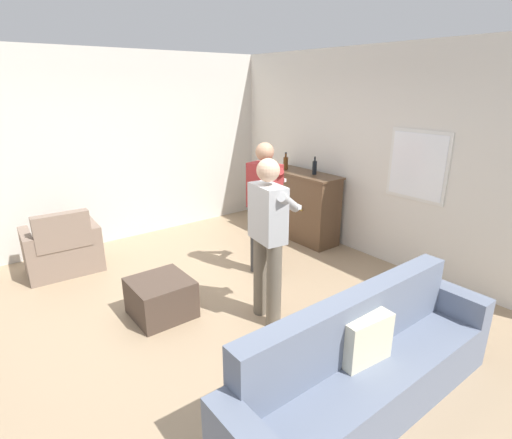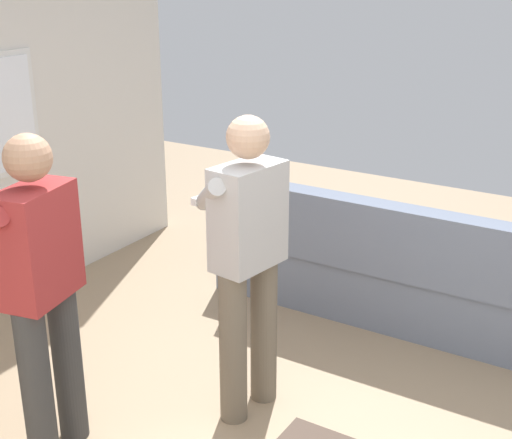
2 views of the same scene
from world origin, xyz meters
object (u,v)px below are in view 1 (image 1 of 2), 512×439
at_px(armchair, 63,251).
at_px(bottle_liquor_amber, 286,163).
at_px(ottoman, 161,298).
at_px(couch, 366,372).
at_px(person_standing_right, 269,234).
at_px(person_standing_left, 265,203).
at_px(sideboard_cabinet, 301,205).
at_px(bottle_wine_green, 315,167).

bearing_deg(armchair, bottle_liquor_amber, 78.44).
bearing_deg(ottoman, bottle_liquor_amber, 111.80).
bearing_deg(couch, ottoman, -163.68).
bearing_deg(couch, person_standing_right, 171.06).
bearing_deg(person_standing_left, person_standing_right, -37.06).
xyz_separation_m(bottle_liquor_amber, person_standing_left, (0.97, -1.20, -0.22)).
bearing_deg(ottoman, sideboard_cabinet, 105.27).
bearing_deg(bottle_liquor_amber, ottoman, -68.20).
relative_size(bottle_wine_green, ottoman, 0.45).
height_order(sideboard_cabinet, person_standing_right, person_standing_right).
distance_m(couch, armchair, 4.03).
relative_size(couch, bottle_wine_green, 9.37).
xyz_separation_m(sideboard_cabinet, person_standing_right, (1.48, -1.88, 0.41)).
height_order(couch, ottoman, couch).
bearing_deg(bottle_liquor_amber, bottle_wine_green, 9.57).
distance_m(bottle_liquor_amber, person_standing_left, 1.55).
bearing_deg(person_standing_right, bottle_liquor_amber, 134.65).
bearing_deg(person_standing_left, couch, -20.88).
distance_m(sideboard_cabinet, bottle_liquor_amber, 0.71).
distance_m(armchair, person_standing_left, 2.67).
bearing_deg(person_standing_right, ottoman, -131.16).
distance_m(couch, ottoman, 2.22).
height_order(armchair, sideboard_cabinet, sideboard_cabinet).
height_order(bottle_wine_green, person_standing_right, person_standing_right).
relative_size(couch, armchair, 2.71).
bearing_deg(sideboard_cabinet, person_standing_right, -51.77).
xyz_separation_m(sideboard_cabinet, bottle_liquor_amber, (-0.33, -0.05, 0.63)).
bearing_deg(couch, person_standing_left, 159.12).
height_order(sideboard_cabinet, person_standing_left, person_standing_left).
distance_m(bottle_wine_green, bottle_liquor_amber, 0.54).
relative_size(bottle_wine_green, bottle_liquor_amber, 1.00).
xyz_separation_m(couch, person_standing_right, (-1.39, 0.22, 0.60)).
bearing_deg(armchair, ottoman, 17.45).
bearing_deg(sideboard_cabinet, person_standing_left, -62.70).
height_order(couch, person_standing_left, person_standing_left).
height_order(person_standing_left, person_standing_right, same).
xyz_separation_m(bottle_liquor_amber, ottoman, (1.07, -2.67, -0.95)).
distance_m(couch, sideboard_cabinet, 3.56).
height_order(bottle_wine_green, person_standing_left, person_standing_left).
xyz_separation_m(armchair, sideboard_cabinet, (0.98, 3.27, 0.24)).
height_order(armchair, bottle_liquor_amber, bottle_liquor_amber).
bearing_deg(sideboard_cabinet, bottle_liquor_amber, -171.06).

